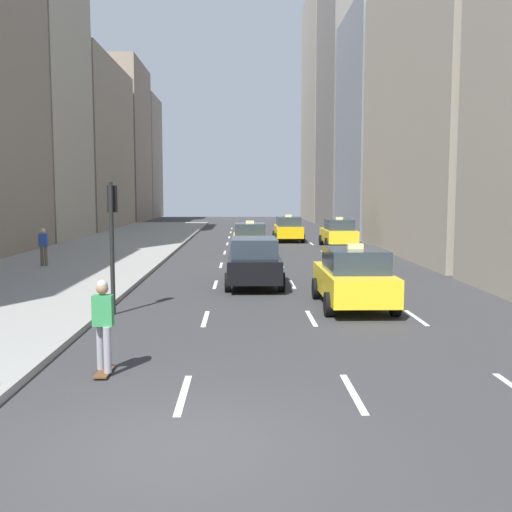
{
  "coord_description": "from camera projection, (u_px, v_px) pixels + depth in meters",
  "views": [
    {
      "loc": [
        0.77,
        -7.54,
        3.27
      ],
      "look_at": [
        1.24,
        12.23,
        1.23
      ],
      "focal_mm": 42.0,
      "sensor_mm": 36.0,
      "label": 1
    }
  ],
  "objects": [
    {
      "name": "taxi_second",
      "position": [
        288.0,
        229.0,
        41.73
      ],
      "size": [
        2.02,
        4.4,
        1.87
      ],
      "color": "yellow",
      "rests_on": "ground"
    },
    {
      "name": "sedan_black_near",
      "position": [
        254.0,
        261.0,
        21.38
      ],
      "size": [
        2.02,
        4.54,
        1.74
      ],
      "color": "black",
      "rests_on": "ground"
    },
    {
      "name": "ground_plane",
      "position": [
        184.0,
        446.0,
        7.82
      ],
      "size": [
        160.0,
        160.0,
        0.0
      ],
      "primitive_type": "plane",
      "color": "#333335"
    },
    {
      "name": "traffic_light_pole",
      "position": [
        112.0,
        226.0,
        16.21
      ],
      "size": [
        0.24,
        0.42,
        3.6
      ],
      "color": "black",
      "rests_on": "ground"
    },
    {
      "name": "lane_markings",
      "position": [
        278.0,
        258.0,
        30.75
      ],
      "size": [
        5.72,
        56.0,
        0.01
      ],
      "color": "white",
      "rests_on": "ground"
    },
    {
      "name": "building_row_left",
      "position": [
        50.0,
        109.0,
        46.14
      ],
      "size": [
        6.0,
        83.22,
        25.45
      ],
      "color": "#4C515B",
      "rests_on": "ground"
    },
    {
      "name": "skateboarder",
      "position": [
        103.0,
        322.0,
        10.83
      ],
      "size": [
        0.36,
        0.8,
        1.75
      ],
      "color": "brown",
      "rests_on": "ground"
    },
    {
      "name": "taxi_lead",
      "position": [
        339.0,
        233.0,
        37.3
      ],
      "size": [
        2.02,
        4.4,
        1.87
      ],
      "color": "yellow",
      "rests_on": "ground"
    },
    {
      "name": "pedestrian_far_walking",
      "position": [
        43.0,
        245.0,
        26.17
      ],
      "size": [
        0.36,
        0.22,
        1.65
      ],
      "color": "brown",
      "rests_on": "sidewalk_left"
    },
    {
      "name": "taxi_third",
      "position": [
        353.0,
        277.0,
        17.32
      ],
      "size": [
        2.02,
        4.4,
        1.87
      ],
      "color": "yellow",
      "rests_on": "ground"
    },
    {
      "name": "building_row_right",
      "position": [
        374.0,
        99.0,
        50.53
      ],
      "size": [
        6.0,
        77.14,
        28.61
      ],
      "color": "gray",
      "rests_on": "ground"
    },
    {
      "name": "sidewalk_left",
      "position": [
        107.0,
        250.0,
        34.5
      ],
      "size": [
        8.0,
        66.0,
        0.15
      ],
      "primitive_type": "cube",
      "color": "gray",
      "rests_on": "ground"
    },
    {
      "name": "taxi_fourth",
      "position": [
        250.0,
        239.0,
        32.32
      ],
      "size": [
        2.02,
        4.4,
        1.87
      ],
      "color": "yellow",
      "rests_on": "ground"
    }
  ]
}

